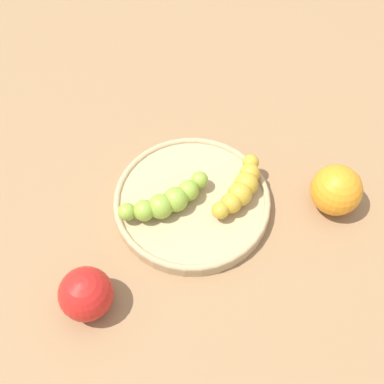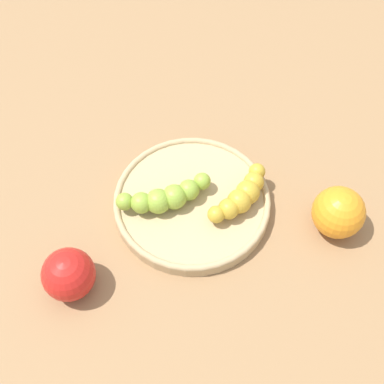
{
  "view_description": "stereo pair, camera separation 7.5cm",
  "coord_description": "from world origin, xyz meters",
  "px_view_note": "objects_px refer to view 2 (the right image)",
  "views": [
    {
      "loc": [
        0.37,
        0.19,
        0.66
      ],
      "look_at": [
        0.0,
        0.0,
        0.04
      ],
      "focal_mm": 48.17,
      "sensor_mm": 36.0,
      "label": 1
    },
    {
      "loc": [
        0.33,
        0.25,
        0.66
      ],
      "look_at": [
        0.0,
        0.0,
        0.04
      ],
      "focal_mm": 48.17,
      "sensor_mm": 36.0,
      "label": 2
    }
  ],
  "objects_px": {
    "banana_green": "(165,197)",
    "orange_fruit": "(338,212)",
    "banana_spotted": "(242,196)",
    "apple_red": "(69,274)",
    "fruit_bowl": "(192,201)"
  },
  "relations": [
    {
      "from": "banana_spotted",
      "to": "apple_red",
      "type": "bearing_deg",
      "value": -112.12
    },
    {
      "from": "banana_spotted",
      "to": "banana_green",
      "type": "bearing_deg",
      "value": -138.58
    },
    {
      "from": "fruit_bowl",
      "to": "banana_spotted",
      "type": "distance_m",
      "value": 0.08
    },
    {
      "from": "orange_fruit",
      "to": "apple_red",
      "type": "xyz_separation_m",
      "value": [
        0.3,
        -0.24,
        -0.0
      ]
    },
    {
      "from": "fruit_bowl",
      "to": "apple_red",
      "type": "height_order",
      "value": "apple_red"
    },
    {
      "from": "fruit_bowl",
      "to": "orange_fruit",
      "type": "bearing_deg",
      "value": 118.35
    },
    {
      "from": "banana_spotted",
      "to": "orange_fruit",
      "type": "distance_m",
      "value": 0.14
    },
    {
      "from": "banana_spotted",
      "to": "orange_fruit",
      "type": "height_order",
      "value": "orange_fruit"
    },
    {
      "from": "fruit_bowl",
      "to": "orange_fruit",
      "type": "height_order",
      "value": "orange_fruit"
    },
    {
      "from": "banana_green",
      "to": "banana_spotted",
      "type": "height_order",
      "value": "same"
    },
    {
      "from": "banana_green",
      "to": "orange_fruit",
      "type": "xyz_separation_m",
      "value": [
        -0.13,
        0.21,
        0.0
      ]
    },
    {
      "from": "banana_green",
      "to": "orange_fruit",
      "type": "height_order",
      "value": "orange_fruit"
    },
    {
      "from": "fruit_bowl",
      "to": "banana_spotted",
      "type": "bearing_deg",
      "value": 123.19
    },
    {
      "from": "banana_green",
      "to": "orange_fruit",
      "type": "relative_size",
      "value": 1.62
    },
    {
      "from": "banana_green",
      "to": "orange_fruit",
      "type": "bearing_deg",
      "value": 65.65
    }
  ]
}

